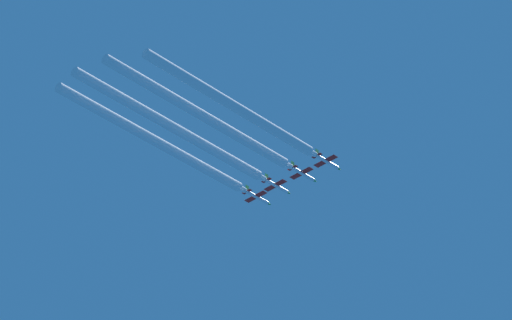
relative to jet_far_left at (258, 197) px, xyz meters
The scene contains 8 objects.
jet_far_left is the anchor object (origin of this frame).
jet_inner_left 8.00m from the jet_far_left, ahead, with size 7.39×10.77×2.59m.
jet_center 17.85m from the jet_far_left, ahead, with size 7.39×10.77×2.59m.
jet_inner_right 26.27m from the jet_far_left, ahead, with size 7.39×10.77×2.59m.
smoke_trail_far_left 38.69m from the jet_far_left, 90.00° to the right, with size 2.74×67.50×2.74m.
smoke_trail_inner_left 40.36m from the jet_far_left, 78.59° to the right, with size 2.74×68.45×2.74m.
smoke_trail_center 42.66m from the jet_far_left, 65.28° to the right, with size 2.74×66.97×2.74m.
smoke_trail_inner_right 44.22m from the jet_far_left, 53.55° to the right, with size 2.74×61.80×2.74m.
Camera 1 is at (232.13, -251.85, 2.38)m, focal length 103.86 mm.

